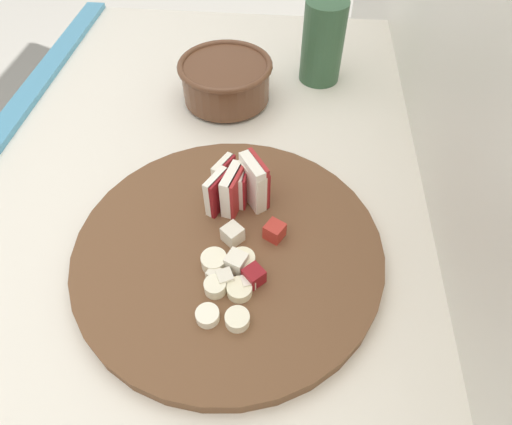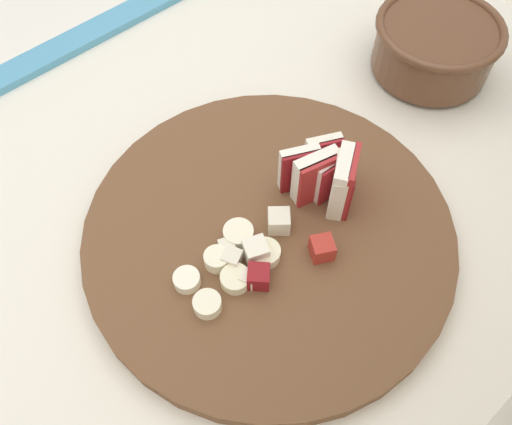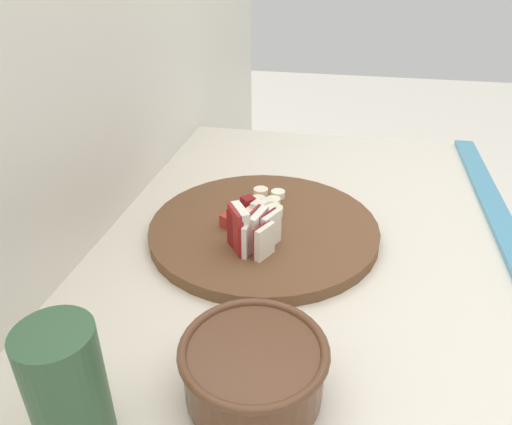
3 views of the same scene
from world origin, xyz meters
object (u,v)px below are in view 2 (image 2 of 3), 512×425
at_px(cutting_board, 269,234).
at_px(apple_dice_pile, 269,251).
at_px(apple_wedge_fan, 328,177).
at_px(banana_slice_rows, 229,264).
at_px(ceramic_bowl, 435,45).

xyz_separation_m(cutting_board, apple_dice_pile, (0.02, 0.02, 0.02)).
distance_m(apple_wedge_fan, banana_slice_rows, 0.13).
height_order(cutting_board, banana_slice_rows, banana_slice_rows).
distance_m(cutting_board, apple_dice_pile, 0.04).
relative_size(banana_slice_rows, ceramic_bowl, 0.66).
distance_m(banana_slice_rows, ceramic_bowl, 0.37).
xyz_separation_m(apple_wedge_fan, ceramic_bowl, (-0.24, -0.05, -0.01)).
height_order(cutting_board, apple_wedge_fan, apple_wedge_fan).
height_order(apple_dice_pile, ceramic_bowl, ceramic_bowl).
bearing_deg(cutting_board, apple_dice_pile, 47.34).
distance_m(apple_wedge_fan, ceramic_bowl, 0.25).
relative_size(cutting_board, apple_dice_pile, 3.88).
height_order(apple_dice_pile, banana_slice_rows, apple_dice_pile).
xyz_separation_m(apple_dice_pile, banana_slice_rows, (0.04, -0.02, -0.00)).
relative_size(cutting_board, banana_slice_rows, 3.64).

